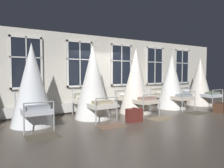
{
  "coord_description": "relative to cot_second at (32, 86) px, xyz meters",
  "views": [
    {
      "loc": [
        -4.06,
        -6.34,
        1.59
      ],
      "look_at": [
        -0.16,
        0.2,
        1.18
      ],
      "focal_mm": 32.77,
      "sensor_mm": 36.0,
      "label": 1
    }
  ],
  "objects": [
    {
      "name": "rug_second",
      "position": [
        0.0,
        -1.37,
        -1.2
      ],
      "size": [
        0.82,
        0.59,
        0.01
      ],
      "primitive_type": "cube",
      "rotation": [
        0.0,
        0.0,
        0.04
      ],
      "color": "brown",
      "rests_on": "ground"
    },
    {
      "name": "cot_fourth",
      "position": [
        3.93,
        -0.01,
        0.02
      ],
      "size": [
        1.29,
        1.97,
        2.55
      ],
      "rotation": [
        0.0,
        0.0,
        1.56
      ],
      "color": "#9EA3A8",
      "rests_on": "ground"
    },
    {
      "name": "rug_third",
      "position": [
        1.98,
        -1.37,
        -1.2
      ],
      "size": [
        0.82,
        0.58,
        0.01
      ],
      "primitive_type": "cube",
      "rotation": [
        0.0,
        0.0,
        -0.03
      ],
      "color": "brown",
      "rests_on": "ground"
    },
    {
      "name": "window_bank",
      "position": [
        2.97,
        1.07,
        -0.11
      ],
      "size": [
        10.97,
        0.1,
        2.79
      ],
      "color": "black",
      "rests_on": "ground"
    },
    {
      "name": "rug_fifth",
      "position": [
        5.94,
        -1.37,
        -1.2
      ],
      "size": [
        0.8,
        0.56,
        0.01
      ],
      "primitive_type": "cube",
      "rotation": [
        0.0,
        0.0,
        0.01
      ],
      "color": "brown",
      "rests_on": "ground"
    },
    {
      "name": "cot_fifth",
      "position": [
        5.95,
        -0.01,
        -0.03
      ],
      "size": [
        1.29,
        1.98,
        2.45
      ],
      "rotation": [
        0.0,
        0.0,
        1.56
      ],
      "color": "#9EA3A8",
      "rests_on": "ground"
    },
    {
      "name": "travel_trunk",
      "position": [
        6.93,
        -1.73,
        -1.02
      ],
      "size": [
        0.72,
        0.56,
        0.37
      ],
      "primitive_type": "cube",
      "rotation": [
        0.0,
        0.0,
        0.27
      ],
      "color": "#472D1E",
      "rests_on": "ground"
    },
    {
      "name": "ground",
      "position": [
        2.97,
        -0.22,
        -1.21
      ],
      "size": [
        26.68,
        26.68,
        0.0
      ],
      "primitive_type": "plane",
      "color": "brown"
    },
    {
      "name": "suitcase_dark",
      "position": [
        2.9,
        -1.28,
        -0.99
      ],
      "size": [
        0.58,
        0.27,
        0.47
      ],
      "rotation": [
        0.0,
        0.0,
        -0.12
      ],
      "color": "#5B231E",
      "rests_on": "ground"
    },
    {
      "name": "cot_third",
      "position": [
        2.01,
        -0.04,
        0.03
      ],
      "size": [
        1.29,
        1.99,
        2.57
      ],
      "rotation": [
        0.0,
        0.0,
        1.6
      ],
      "color": "#9EA3A8",
      "rests_on": "ground"
    },
    {
      "name": "back_wall_with_windows",
      "position": [
        2.97,
        1.19,
        0.36
      ],
      "size": [
        14.34,
        0.1,
        3.14
      ],
      "primitive_type": "cube",
      "color": "beige",
      "rests_on": "ground"
    },
    {
      "name": "cot_second",
      "position": [
        0.0,
        0.0,
        0.0
      ],
      "size": [
        1.29,
        1.97,
        2.51
      ],
      "rotation": [
        0.0,
        0.0,
        1.58
      ],
      "color": "#9EA3A8",
      "rests_on": "ground"
    },
    {
      "name": "cot_sixth",
      "position": [
        7.93,
        -0.04,
        -0.07
      ],
      "size": [
        1.29,
        1.98,
        2.36
      ],
      "rotation": [
        0.0,
        0.0,
        1.56
      ],
      "color": "#9EA3A8",
      "rests_on": "ground"
    },
    {
      "name": "rug_fourth",
      "position": [
        3.96,
        -1.37,
        -1.2
      ],
      "size": [
        0.83,
        0.6,
        0.01
      ],
      "primitive_type": "cube",
      "rotation": [
        0.0,
        0.0,
        0.05
      ],
      "color": "#8E7A5B",
      "rests_on": "ground"
    }
  ]
}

